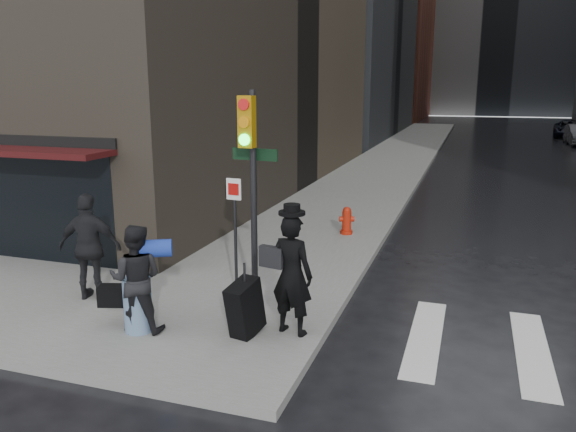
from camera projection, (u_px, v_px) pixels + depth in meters
name	position (u px, v px, depth m)	size (l,w,h in m)	color
ground	(202.00, 333.00, 9.22)	(140.00, 140.00, 0.00)	black
sidewalk_left	(404.00, 151.00, 34.17)	(4.00, 50.00, 0.15)	slate
bldg_left_far	(335.00, 9.00, 67.57)	(22.00, 20.00, 26.00)	brown
man_overcoat	(282.00, 280.00, 8.67)	(1.28, 1.02, 2.12)	black
man_jeans	(136.00, 278.00, 8.77)	(1.27, 0.87, 1.74)	black
man_greycoat	(90.00, 247.00, 10.10)	(1.22, 0.72, 1.95)	black
traffic_light	(249.00, 170.00, 9.45)	(0.94, 0.47, 3.75)	black
fire_hydrant	(347.00, 222.00, 14.72)	(0.42, 0.32, 0.73)	#A61B0A
parked_car_6	(570.00, 129.00, 43.38)	(2.24, 4.86, 1.35)	black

